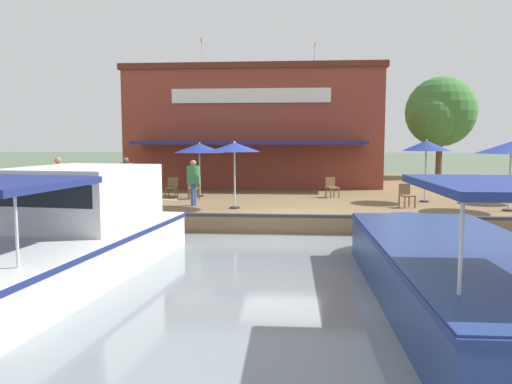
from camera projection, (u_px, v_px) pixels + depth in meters
ground_plane at (282, 237)px, 15.65m from camera, size 220.00×220.00×0.00m
quay_deck at (289, 192)px, 26.52m from camera, size 22.00×56.00×0.60m
quay_edge_fender at (282, 216)px, 15.68m from camera, size 0.20×50.40×0.10m
waterfront_restaurant at (258, 128)px, 29.24m from camera, size 11.26×13.33×8.32m
patio_umbrella_back_row at (426, 146)px, 19.33m from camera, size 1.84×1.84×2.45m
patio_umbrella_mid_patio_left at (199, 148)px, 21.32m from camera, size 2.13×2.13×2.32m
patio_umbrella_far_corner at (235, 147)px, 17.50m from camera, size 1.83×1.83×2.38m
patio_umbrella_near_quay_edge at (511, 148)px, 16.85m from camera, size 2.27×2.27×2.41m
cafe_chair_under_first_umbrella at (406, 194)px, 17.98m from camera, size 0.55×0.55×0.85m
cafe_chair_facing_river at (332, 186)px, 21.14m from camera, size 0.59×0.59×0.85m
cafe_chair_beside_entrance at (193, 187)px, 20.65m from camera, size 0.56×0.56×0.85m
cafe_chair_back_row_seat at (172, 186)px, 21.04m from camera, size 0.46×0.46×0.85m
person_at_quay_edge at (193, 177)px, 18.35m from camera, size 0.48×0.48×1.69m
person_near_entrance at (126, 173)px, 20.02m from camera, size 0.49×0.49×1.73m
person_mid_patio at (58, 175)px, 18.15m from camera, size 0.51×0.51×1.80m
motorboat_distant_upstream at (76, 232)px, 11.52m from camera, size 9.15×4.20×2.31m
motorboat_fourth_along at (448, 261)px, 9.60m from camera, size 9.59×3.05×2.38m
tree_behind_restaurant at (166, 112)px, 35.12m from camera, size 5.27×5.02×7.03m
tree_upstream_bank at (439, 114)px, 32.42m from camera, size 4.76×4.54×6.54m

